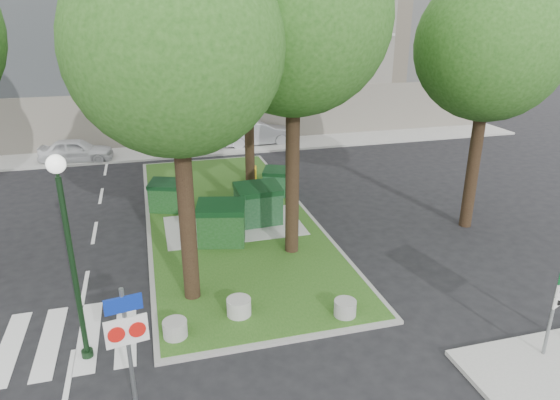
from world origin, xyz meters
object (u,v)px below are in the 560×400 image
object	(u,v)px
dumpster_d	(279,182)
litter_bin	(253,173)
tree_median_near_left	(177,25)
tree_street_right	(494,31)
dumpster_b	(221,223)
bollard_right	(345,308)
bollard_mid	(239,307)
bollard_left	(175,329)
dumpster_c	(258,204)
street_lamp	(68,237)
car_white	(76,150)
dumpster_a	(167,196)
tree_median_mid	(178,30)
car_silver	(257,133)
traffic_sign_pole	(127,332)

from	to	relation	value
dumpster_d	litter_bin	world-z (taller)	dumpster_d
tree_median_near_left	tree_street_right	bearing A→B (deg)	13.39
tree_median_near_left	dumpster_b	bearing A→B (deg)	68.03
bollard_right	bollard_mid	bearing A→B (deg)	164.17
bollard_left	dumpster_c	bearing A→B (deg)	60.61
street_lamp	car_white	xyz separation A→B (m)	(-1.87, 17.21, -2.46)
bollard_mid	dumpster_d	bearing A→B (deg)	68.21
tree_street_right	bollard_right	distance (m)	10.56
dumpster_b	bollard_left	bearing A→B (deg)	-97.86
litter_bin	bollard_right	bearing A→B (deg)	-90.40
bollard_mid	dumpster_a	bearing A→B (deg)	99.47
tree_median_mid	tree_street_right	world-z (taller)	tree_street_right
dumpster_c	dumpster_d	world-z (taller)	dumpster_c
tree_median_mid	bollard_right	bearing A→B (deg)	-69.61
dumpster_d	street_lamp	world-z (taller)	street_lamp
dumpster_c	car_white	xyz separation A→B (m)	(-7.47, 10.81, -0.22)
tree_median_near_left	car_silver	bearing A→B (deg)	71.32
tree_median_near_left	bollard_left	size ratio (longest dim) A/B	17.66
dumpster_b	dumpster_c	world-z (taller)	dumpster_c
bollard_left	tree_median_mid	bearing A→B (deg)	81.86
bollard_mid	car_white	bearing A→B (deg)	108.65
dumpster_b	bollard_mid	distance (m)	4.47
bollard_right	car_white	size ratio (longest dim) A/B	0.16
bollard_left	traffic_sign_pole	world-z (taller)	traffic_sign_pole
tree_median_near_left	tree_median_mid	world-z (taller)	tree_median_near_left
dumpster_b	traffic_sign_pole	bearing A→B (deg)	-99.23
dumpster_d	traffic_sign_pole	world-z (taller)	traffic_sign_pole
tree_median_mid	dumpster_a	bearing A→B (deg)	166.62
bollard_mid	traffic_sign_pole	distance (m)	3.89
dumpster_a	litter_bin	world-z (taller)	dumpster_a
bollard_right	car_silver	distance (m)	18.40
bollard_mid	litter_bin	bearing A→B (deg)	75.75
traffic_sign_pole	dumpster_b	bearing A→B (deg)	57.65
bollard_left	car_white	world-z (taller)	car_white
dumpster_d	tree_street_right	bearing A→B (deg)	-13.19
bollard_left	dumpster_a	bearing A→B (deg)	87.62
bollard_left	traffic_sign_pole	distance (m)	2.61
street_lamp	car_silver	size ratio (longest dim) A/B	1.11
bollard_mid	traffic_sign_pole	world-z (taller)	traffic_sign_pole
tree_street_right	bollard_mid	distance (m)	12.19
tree_median_near_left	car_white	bearing A→B (deg)	106.75
tree_median_near_left	car_silver	world-z (taller)	tree_median_near_left
dumpster_d	street_lamp	xyz separation A→B (m)	(-7.15, -9.13, 2.39)
street_lamp	car_silver	xyz separation A→B (m)	(8.23, 18.15, -2.36)
street_lamp	car_silver	world-z (taller)	street_lamp
dumpster_d	street_lamp	size ratio (longest dim) A/B	0.32
tree_street_right	car_white	world-z (taller)	tree_street_right
litter_bin	car_white	world-z (taller)	car_white
tree_median_near_left	car_white	world-z (taller)	tree_median_near_left
dumpster_b	dumpster_d	bearing A→B (deg)	66.21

